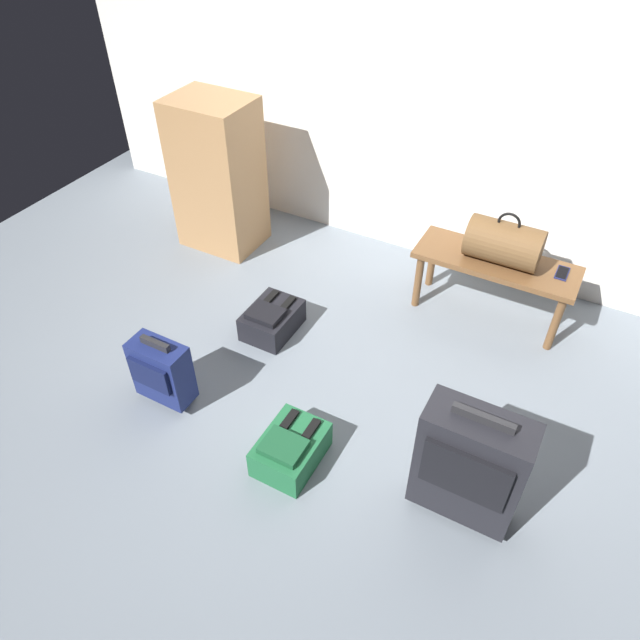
{
  "coord_description": "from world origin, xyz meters",
  "views": [
    {
      "loc": [
        0.92,
        -2.02,
        2.55
      ],
      "look_at": [
        -0.32,
        0.25,
        0.25
      ],
      "focal_mm": 32.79,
      "sensor_mm": 36.0,
      "label": 1
    }
  ],
  "objects": [
    {
      "name": "ground_plane",
      "position": [
        0.0,
        0.0,
        0.0
      ],
      "size": [
        6.6,
        6.6,
        0.0
      ],
      "primitive_type": "plane",
      "color": "slate"
    },
    {
      "name": "back_wall",
      "position": [
        0.0,
        1.6,
        1.4
      ],
      "size": [
        6.0,
        0.1,
        2.8
      ],
      "primitive_type": "cube",
      "color": "silver",
      "rests_on": "ground"
    },
    {
      "name": "bench",
      "position": [
        0.47,
        1.08,
        0.37
      ],
      "size": [
        1.0,
        0.36,
        0.44
      ],
      "color": "brown",
      "rests_on": "ground"
    },
    {
      "name": "duffel_bag_brown",
      "position": [
        0.49,
        1.08,
        0.57
      ],
      "size": [
        0.44,
        0.26,
        0.34
      ],
      "color": "brown",
      "rests_on": "bench"
    },
    {
      "name": "cell_phone",
      "position": [
        0.85,
        1.13,
        0.44
      ],
      "size": [
        0.07,
        0.14,
        0.01
      ],
      "color": "#191E4C",
      "rests_on": "bench"
    },
    {
      "name": "suitcase_upright_charcoal",
      "position": [
        0.78,
        -0.38,
        0.36
      ],
      "size": [
        0.47,
        0.24,
        0.7
      ],
      "color": "black",
      "rests_on": "ground"
    },
    {
      "name": "suitcase_small_navy",
      "position": [
        -0.89,
        -0.51,
        0.24
      ],
      "size": [
        0.32,
        0.18,
        0.46
      ],
      "color": "navy",
      "rests_on": "ground"
    },
    {
      "name": "backpack_green",
      "position": [
        -0.07,
        -0.53,
        0.09
      ],
      "size": [
        0.28,
        0.38,
        0.21
      ],
      "color": "#1E6038",
      "rests_on": "ground"
    },
    {
      "name": "backpack_dark",
      "position": [
        -0.68,
        0.27,
        0.09
      ],
      "size": [
        0.28,
        0.38,
        0.21
      ],
      "color": "black",
      "rests_on": "ground"
    },
    {
      "name": "side_cabinet",
      "position": [
        -1.55,
        0.98,
        0.55
      ],
      "size": [
        0.56,
        0.44,
        1.1
      ],
      "color": "#A87A4C",
      "rests_on": "ground"
    }
  ]
}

